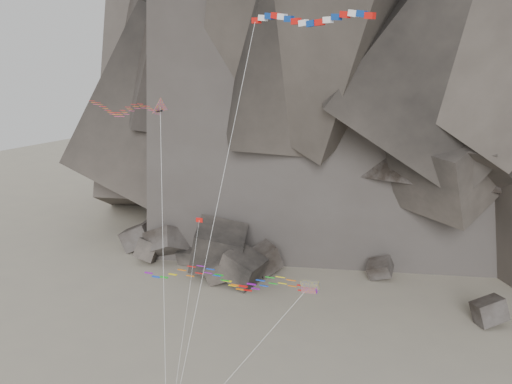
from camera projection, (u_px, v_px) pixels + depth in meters
The scene contains 5 objects.
boulder_field at pixel (208, 255), 90.22m from camera, with size 56.48×17.72×8.54m.
delta_kite at pixel (121, 108), 51.91m from camera, with size 12.24×7.27×25.81m.
banner_kite at pixel (307, 22), 43.47m from camera, with size 12.71×8.72×31.93m.
parafoil_kite at pixel (219, 276), 50.50m from camera, with size 15.43×7.47×12.73m.
pennant_kite at pixel (193, 260), 51.00m from camera, with size 2.07×7.48×16.07m.
Camera 1 is at (25.28, -38.83, 31.52)m, focal length 45.00 mm.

